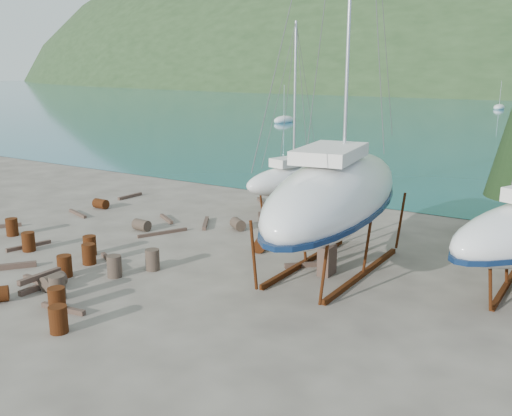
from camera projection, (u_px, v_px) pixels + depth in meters
The scene contains 39 objects.
ground at pixel (176, 271), 23.38m from camera, with size 600.00×600.00×0.00m, color #554B43.
far_house_left at pixel (392, 83), 209.16m from camera, with size 6.60×5.60×5.60m.
far_house_center at pixel (509, 85), 187.97m from camera, with size 6.60×5.60×5.60m.
moored_boat_left at pixel (284, 120), 88.03m from camera, with size 2.00×5.00×6.05m.
moored_boat_far at pixel (499, 107), 117.08m from camera, with size 2.00×5.00×6.05m.
large_sailboat_near at pixel (336, 194), 22.77m from camera, with size 5.60×13.19×20.11m.
small_sailboat_shore at pixel (291, 179), 33.57m from camera, with size 3.83×7.00×10.69m.
worker at pixel (324, 247), 23.86m from camera, with size 0.60×0.39×1.64m, color navy.
drum_0 at pixel (28, 242), 25.89m from camera, with size 0.58×0.58×0.88m, color #52270E.
drum_1 at pixel (53, 281), 21.48m from camera, with size 0.58×0.58×0.88m, color #2D2823.
drum_2 at pixel (101, 204), 33.83m from camera, with size 0.58×0.58×0.88m, color #52270E.
drum_3 at pixel (57, 300), 19.36m from camera, with size 0.58×0.58×0.88m, color #52270E.
drum_4 at pixel (295, 208), 32.80m from camera, with size 0.58×0.58×0.88m, color #52270E.
drum_5 at pixel (152, 260), 23.45m from camera, with size 0.58×0.58×0.88m, color #2D2823.
drum_6 at pixel (260, 245), 25.95m from camera, with size 0.58×0.58×0.88m, color #52270E.
drum_7 at pixel (58, 319), 17.86m from camera, with size 0.58×0.58×0.88m, color #52270E.
drum_8 at pixel (12, 227), 28.30m from camera, with size 0.58×0.58×0.88m, color #52270E.
drum_9 at pixel (238, 224), 29.40m from camera, with size 0.58×0.58×0.88m, color #2D2823.
drum_10 at pixel (89, 254), 24.17m from camera, with size 0.58×0.58×0.88m, color #52270E.
drum_11 at pixel (277, 219), 30.30m from camera, with size 0.58×0.58×0.88m, color #2D2823.
drum_13 at pixel (65, 266), 22.70m from camera, with size 0.58×0.58×0.88m, color #52270E.
drum_14 at pixel (90, 245), 25.34m from camera, with size 0.58×0.58×0.88m, color #52270E.
drum_15 at pixel (142, 225), 29.22m from camera, with size 0.58×0.58×0.88m, color #2D2823.
drum_16 at pixel (57, 287), 20.47m from camera, with size 0.58×0.58×0.88m, color #2D2823.
drum_17 at pixel (114, 266), 22.66m from camera, with size 0.58×0.58×0.88m, color #2D2823.
timber_1 at pixel (306, 265), 23.87m from camera, with size 0.19×1.88×0.19m, color #503A2E.
timber_2 at pixel (130, 196), 36.74m from camera, with size 0.19×1.94×0.19m, color #503A2E.
timber_4 at pixel (166, 219), 31.23m from camera, with size 0.17×1.86×0.17m, color #503A2E.
timber_5 at pixel (111, 262), 24.31m from camera, with size 0.16×2.43×0.16m, color #503A2E.
timber_6 at pixel (268, 220), 30.96m from camera, with size 0.19×1.91×0.19m, color #503A2E.
timber_7 at pixel (63, 309), 19.52m from camera, with size 0.17×1.83×0.17m, color #503A2E.
timber_8 at pixel (206, 223), 30.31m from camera, with size 0.19×2.22×0.19m, color #503A2E.
timber_9 at pixel (262, 203), 35.04m from camera, with size 0.15×2.63×0.15m, color #503A2E.
timber_10 at pixel (260, 220), 30.98m from camera, with size 0.16×3.16×0.16m, color #503A2E.
timber_11 at pixel (163, 233), 28.61m from camera, with size 0.15×2.64×0.15m, color #503A2E.
timber_12 at pixel (29, 246), 26.46m from camera, with size 0.17×2.07×0.17m, color #503A2E.
timber_17 at pixel (78, 214), 32.38m from camera, with size 0.16×2.08×0.16m, color #503A2E.
timber_pile_fore at pixel (40, 281), 21.44m from camera, with size 1.80×1.80×0.60m.
timber_pile_aft at pixel (278, 233), 27.80m from camera, with size 1.80×1.80×0.60m.
Camera 1 is at (14.80, -16.73, 8.08)m, focal length 40.00 mm.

